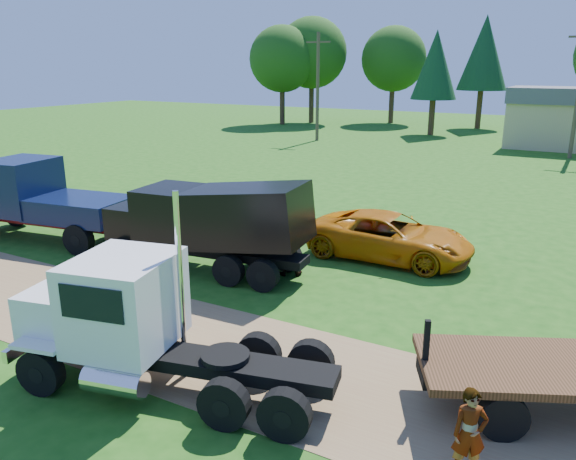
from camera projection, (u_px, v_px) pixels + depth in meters
The scene contains 10 objects.
ground at pixel (194, 345), 13.30m from camera, with size 140.00×140.00×0.00m, color #1A4C10.
dirt_track at pixel (194, 345), 13.30m from camera, with size 120.00×4.20×0.01m, color brown.
white_semi_tractor at pixel (129, 321), 11.39m from camera, with size 6.85×3.51×4.04m.
black_dump_truck at pixel (211, 221), 17.62m from camera, with size 7.11×2.86×3.03m.
navy_truck at pixel (37, 199), 21.03m from camera, with size 7.10×3.35×3.01m.
orange_pickup at pixel (389, 236), 19.05m from camera, with size 2.58×5.60×1.56m, color #C16909.
spectator_a at pixel (470, 433), 8.90m from camera, with size 0.56×0.37×1.53m, color #999999.
spectator_b at pixel (287, 244), 17.51m from camera, with size 0.97×0.76×2.00m, color #999999.
tan_shed at pixel (550, 117), 44.29m from camera, with size 6.20×5.40×4.70m.
tree_row at pixel (490, 59), 54.04m from camera, with size 56.55×14.65×11.52m.
Camera 1 is at (7.76, -9.40, 6.38)m, focal length 35.00 mm.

